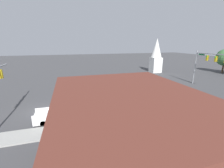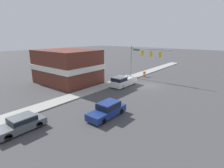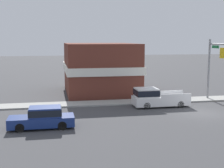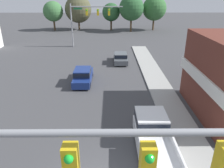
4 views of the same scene
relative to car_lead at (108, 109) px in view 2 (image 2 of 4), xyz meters
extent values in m
plane|color=#424244|center=(2.18, -13.69, -0.82)|extent=(200.00, 200.00, 0.00)
cube|color=#9E9E99|center=(7.88, -13.69, -0.75)|extent=(2.40, 60.00, 0.14)
cylinder|color=gray|center=(8.18, -17.50, 2.45)|extent=(0.22, 0.22, 6.54)
cylinder|color=gray|center=(3.96, -17.50, 5.22)|extent=(8.43, 0.18, 0.18)
cube|color=gold|center=(5.57, -17.50, 4.35)|extent=(0.36, 0.36, 1.05)
sphere|color=green|center=(5.57, -17.70, 4.67)|extent=(0.22, 0.22, 0.22)
cube|color=gold|center=(3.76, -17.50, 4.35)|extent=(0.36, 0.36, 1.05)
sphere|color=green|center=(3.76, -17.70, 4.67)|extent=(0.22, 0.22, 0.22)
cube|color=gold|center=(1.95, -17.50, 4.35)|extent=(0.36, 0.36, 1.05)
sphere|color=green|center=(1.95, -17.70, 4.67)|extent=(0.22, 0.22, 0.22)
cube|color=#196B38|center=(6.98, -17.50, 4.93)|extent=(1.40, 0.04, 0.30)
cylinder|color=black|center=(-0.78, 1.61, -0.49)|extent=(0.22, 0.66, 0.66)
cylinder|color=black|center=(0.78, 1.61, -0.49)|extent=(0.22, 0.66, 0.66)
cylinder|color=black|center=(-0.78, -1.37, -0.49)|extent=(0.22, 0.66, 0.66)
cylinder|color=black|center=(0.78, -1.37, -0.49)|extent=(0.22, 0.66, 0.66)
cube|color=navy|center=(0.00, 0.12, -0.29)|extent=(1.77, 4.79, 0.71)
cube|color=navy|center=(0.00, -0.17, 0.42)|extent=(1.63, 2.30, 0.70)
cube|color=black|center=(0.00, -0.17, 0.42)|extent=(1.65, 2.39, 0.49)
cylinder|color=black|center=(3.50, 8.61, -0.49)|extent=(0.22, 0.66, 0.66)
cylinder|color=black|center=(5.06, 8.61, -0.49)|extent=(0.22, 0.66, 0.66)
cylinder|color=black|center=(3.50, 5.89, -0.49)|extent=(0.22, 0.66, 0.66)
cylinder|color=black|center=(5.06, 5.89, -0.49)|extent=(0.22, 0.66, 0.66)
cube|color=#51565B|center=(4.28, 7.25, -0.32)|extent=(1.78, 4.38, 0.64)
cube|color=#51565B|center=(4.28, 6.99, 0.28)|extent=(1.64, 2.10, 0.56)
cube|color=black|center=(4.28, 6.99, 0.28)|extent=(1.65, 2.19, 0.39)
cylinder|color=black|center=(4.58, -9.43, -0.49)|extent=(0.22, 0.66, 0.66)
cylinder|color=black|center=(6.37, -9.43, -0.49)|extent=(0.22, 0.66, 0.66)
cylinder|color=black|center=(4.58, -12.79, -0.49)|extent=(0.22, 0.66, 0.66)
cylinder|color=black|center=(6.37, -12.79, -0.49)|extent=(0.22, 0.66, 0.66)
cube|color=white|center=(5.47, -11.11, -0.22)|extent=(2.01, 5.43, 0.85)
cube|color=white|center=(5.47, -9.63, 0.62)|extent=(1.91, 2.06, 0.83)
cube|color=black|center=(5.47, -9.63, 0.62)|extent=(1.93, 2.15, 0.58)
cube|color=white|center=(4.53, -12.29, 0.38)|extent=(0.12, 3.07, 0.35)
cube|color=white|center=(6.42, -12.29, 0.38)|extent=(0.12, 3.07, 0.35)
cylinder|color=orange|center=(6.08, -19.59, -0.25)|extent=(0.55, 0.55, 1.14)
cylinder|color=white|center=(6.08, -19.59, -0.20)|extent=(0.56, 0.56, 0.21)
cube|color=brown|center=(14.90, -6.53, 2.19)|extent=(10.63, 8.25, 6.02)
cube|color=silver|center=(14.90, -6.53, 2.23)|extent=(10.93, 8.55, 0.90)
camera|label=1|loc=(22.27, -9.70, 7.92)|focal=24.00mm
camera|label=2|loc=(-11.06, 13.26, 7.50)|focal=28.00mm
camera|label=3|loc=(-23.02, -0.79, 5.74)|focal=50.00mm
camera|label=4|loc=(2.89, -21.52, 8.09)|focal=35.00mm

